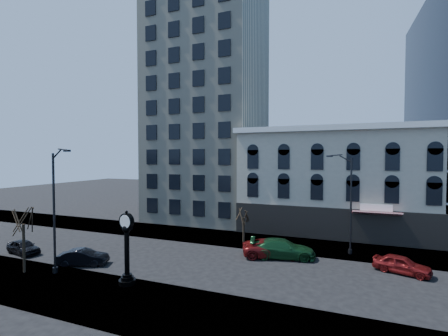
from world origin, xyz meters
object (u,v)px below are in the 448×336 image
at_px(street_lamp_near, 59,178).
at_px(car_near_a, 23,247).
at_px(car_near_b, 83,257).
at_px(street_clock, 127,251).

bearing_deg(street_lamp_near, car_near_a, 172.37).
height_order(car_near_a, car_near_b, car_near_b).
height_order(street_clock, car_near_a, street_clock).
relative_size(street_clock, car_near_a, 1.37).
distance_m(street_lamp_near, car_near_a, 10.75).
xyz_separation_m(street_clock, car_near_b, (-6.10, 2.01, -1.81)).
distance_m(street_clock, car_near_a, 13.98).
distance_m(street_clock, street_lamp_near, 7.71).
height_order(street_lamp_near, car_near_a, street_lamp_near).
xyz_separation_m(street_clock, car_near_a, (-13.67, 2.31, -1.82)).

